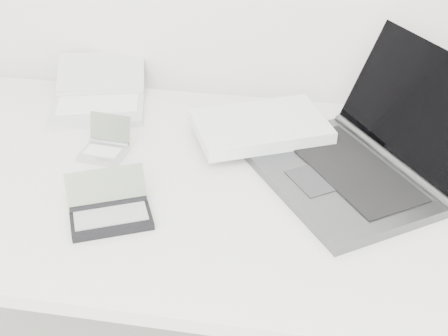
% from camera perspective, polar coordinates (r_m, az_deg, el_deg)
% --- Properties ---
extents(desk, '(1.60, 0.80, 0.73)m').
position_cam_1_polar(desk, '(1.36, 1.53, -2.93)').
color(desk, white).
rests_on(desk, ground).
extents(laptop_large, '(0.69, 0.56, 0.26)m').
position_cam_1_polar(laptop_large, '(1.40, 9.24, 2.00)').
color(laptop_large, '#525557').
rests_on(laptop_large, desk).
extents(netbook_open_white, '(0.30, 0.34, 0.08)m').
position_cam_1_polar(netbook_open_white, '(1.66, -11.39, 6.22)').
color(netbook_open_white, silver).
rests_on(netbook_open_white, desk).
extents(pda_silver, '(0.11, 0.11, 0.08)m').
position_cam_1_polar(pda_silver, '(1.45, -10.78, 1.93)').
color(pda_silver, silver).
rests_on(pda_silver, desk).
extents(palmtop_charcoal, '(0.19, 0.18, 0.08)m').
position_cam_1_polar(palmtop_charcoal, '(1.25, -10.38, -3.93)').
color(palmtop_charcoal, black).
rests_on(palmtop_charcoal, desk).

